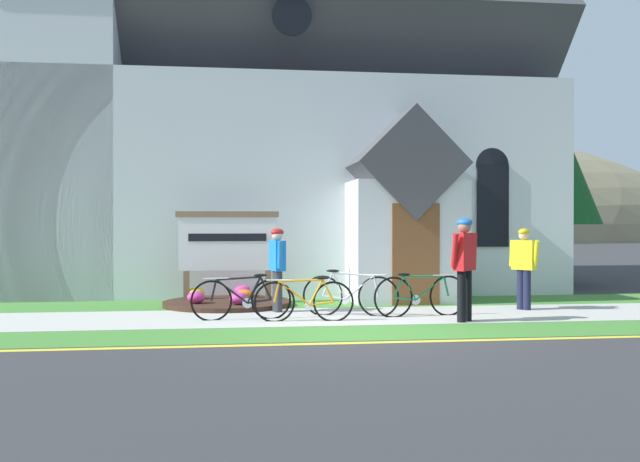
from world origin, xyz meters
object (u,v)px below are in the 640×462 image
Objects in this scene: church_sign at (228,243)px; bicycle_black at (350,295)px; bicycle_white at (242,298)px; cyclist_in_orange_jersey at (464,260)px; bicycle_yellow at (421,295)px; bicycle_red at (304,300)px; cyclist_in_white_jersey at (277,264)px; roadside_conifer at (528,133)px; cyclist_in_green_jersey at (524,263)px.

church_sign reaches higher than bicycle_black.
bicycle_white is 3.89m from cyclist_in_orange_jersey.
cyclist_in_orange_jersey reaches higher than bicycle_yellow.
cyclist_in_orange_jersey is (3.76, -0.77, 0.68)m from bicycle_white.
cyclist_in_orange_jersey reaches higher than bicycle_red.
bicycle_black reaches higher than bicycle_yellow.
bicycle_yellow is at bearing -20.80° from cyclist_in_white_jersey.
bicycle_red is 1.51m from cyclist_in_white_jersey.
roadside_conifer is at bearing 44.16° from bicycle_red.
bicycle_black reaches higher than bicycle_red.
cyclist_in_white_jersey is 1.00× the size of cyclist_in_green_jersey.
roadside_conifer reaches higher than cyclist_in_green_jersey.
cyclist_in_green_jersey reaches higher than bicycle_black.
bicycle_white is 1.11× the size of cyclist_in_green_jersey.
bicycle_white reaches higher than bicycle_red.
cyclist_in_orange_jersey reaches higher than cyclist_in_white_jersey.
cyclist_in_orange_jersey reaches higher than cyclist_in_green_jersey.
cyclist_in_green_jersey is (5.46, 0.69, 0.54)m from bicycle_white.
bicycle_black is 1.07× the size of cyclist_in_white_jersey.
roadside_conifer is at bearing 52.77° from bicycle_yellow.
cyclist_in_green_jersey is (3.50, 0.42, 0.53)m from bicycle_black.
bicycle_yellow is (3.46, -2.57, -0.88)m from church_sign.
bicycle_yellow is 1.14× the size of cyclist_in_white_jersey.
roadside_conifer is at bearing 65.25° from cyclist_in_green_jersey.
church_sign is 1.26× the size of bicycle_red.
bicycle_yellow is at bearing -127.23° from roadside_conifer.
cyclist_in_orange_jersey is at bearing -40.22° from church_sign.
bicycle_red is at bearing -169.64° from bicycle_yellow.
roadside_conifer reaches higher than cyclist_in_white_jersey.
cyclist_in_white_jersey is 0.23× the size of roadside_conifer.
cyclist_in_white_jersey is 9.88m from roadside_conifer.
bicycle_white is (-3.22, -0.04, -0.01)m from bicycle_yellow.
roadside_conifer reaches higher than bicycle_red.
cyclist_in_orange_jersey is at bearing -8.69° from bicycle_red.
bicycle_white is at bearing -172.78° from cyclist_in_green_jersey.
roadside_conifer is at bearing 58.94° from cyclist_in_orange_jersey.
cyclist_in_orange_jersey reaches higher than bicycle_white.
bicycle_red is 4.57m from cyclist_in_green_jersey.
cyclist_in_green_jersey is at bearing -114.75° from roadside_conifer.
roadside_conifer is at bearing 45.30° from bicycle_black.
bicycle_red is 1.11m from bicycle_white.
cyclist_in_white_jersey is 3.54m from cyclist_in_orange_jersey.
cyclist_in_orange_jersey is at bearing -30.22° from bicycle_black.
bicycle_white reaches higher than bicycle_yellow.
bicycle_black is 9.62m from roadside_conifer.
cyclist_in_orange_jersey is at bearing -139.37° from cyclist_in_green_jersey.
roadside_conifer is (6.20, 6.27, 3.86)m from bicycle_black.
bicycle_red is (1.30, -2.97, -0.90)m from church_sign.
church_sign is 0.32× the size of roadside_conifer.
cyclist_in_white_jersey is (0.93, -1.61, -0.35)m from church_sign.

